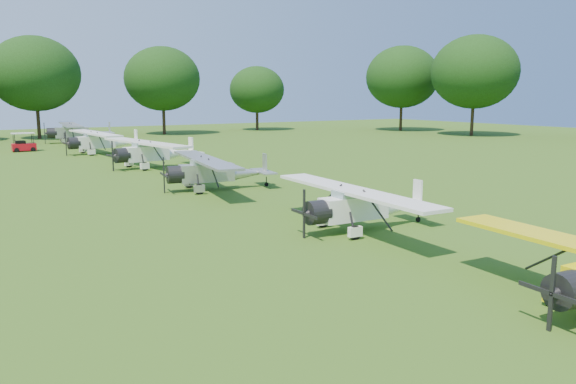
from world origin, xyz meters
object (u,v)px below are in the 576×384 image
aircraft_3 (363,203)px  aircraft_5 (153,151)px  aircraft_4 (215,169)px  golf_cart (23,145)px  aircraft_6 (101,140)px  aircraft_7 (77,131)px

aircraft_3 → aircraft_5: aircraft_5 is taller
aircraft_3 → aircraft_4: aircraft_4 is taller
aircraft_3 → aircraft_4: (-0.99, 12.33, 0.07)m
golf_cart → aircraft_6: bearing=-46.8°
aircraft_6 → aircraft_7: (0.66, 14.30, 0.10)m
aircraft_4 → golf_cart: size_ratio=4.76×
aircraft_5 → golf_cart: 20.19m
aircraft_6 → aircraft_7: 14.31m
aircraft_7 → golf_cart: aircraft_7 is taller
aircraft_7 → golf_cart: 10.50m
aircraft_5 → aircraft_7: size_ratio=0.92×
aircraft_5 → aircraft_6: (-0.79, 12.71, 0.01)m
aircraft_7 → aircraft_3: bearing=-83.4°
aircraft_6 → golf_cart: (-6.06, 6.27, -0.69)m
aircraft_3 → aircraft_7: size_ratio=0.79×
aircraft_3 → aircraft_6: size_ratio=0.86×
aircraft_4 → aircraft_5: (0.23, 11.93, 0.10)m
aircraft_4 → aircraft_6: aircraft_6 is taller
aircraft_5 → golf_cart: (-6.85, 18.98, -0.68)m
aircraft_3 → aircraft_5: 24.27m
aircraft_4 → golf_cart: bearing=110.5°
aircraft_7 → golf_cart: (-6.73, -8.03, -0.79)m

